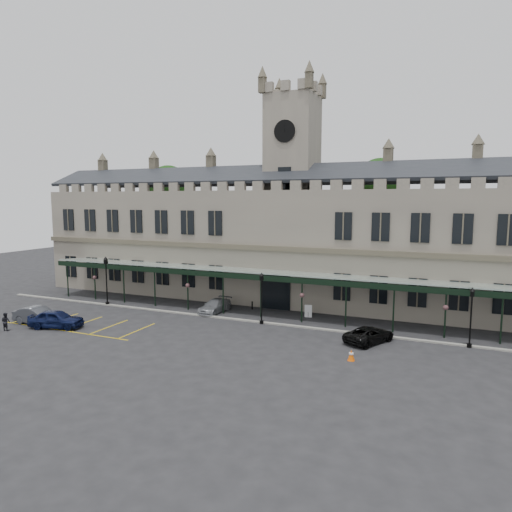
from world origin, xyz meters
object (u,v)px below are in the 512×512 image
at_px(clock_tower, 292,181).
at_px(person_b, 6,322).
at_px(lamp_post_mid, 262,294).
at_px(car_van, 369,334).
at_px(car_taxi, 215,306).
at_px(station_building, 291,242).
at_px(traffic_cone, 351,355).
at_px(car_left_b, 38,316).
at_px(sign_board, 308,311).
at_px(lamp_post_left, 106,276).
at_px(lamp_post_right, 471,312).
at_px(car_left_a, 56,319).

distance_m(clock_tower, person_b, 30.66).
bearing_deg(lamp_post_mid, car_van, -9.45).
bearing_deg(car_van, person_b, 44.59).
xyz_separation_m(lamp_post_mid, car_taxi, (-5.86, 2.08, -2.13)).
relative_size(station_building, traffic_cone, 77.17).
height_order(clock_tower, car_left_b, clock_tower).
height_order(lamp_post_mid, sign_board, lamp_post_mid).
distance_m(clock_tower, car_taxi, 16.00).
distance_m(lamp_post_left, sign_board, 21.39).
bearing_deg(car_van, lamp_post_right, -139.10).
height_order(clock_tower, lamp_post_mid, clock_tower).
distance_m(clock_tower, car_left_a, 27.16).
relative_size(traffic_cone, car_taxi, 0.18).
height_order(traffic_cone, sign_board, sign_board).
height_order(sign_board, car_left_b, car_left_b).
height_order(lamp_post_right, car_left_a, lamp_post_right).
relative_size(lamp_post_right, car_van, 1.03).
height_order(traffic_cone, car_taxi, car_taxi).
bearing_deg(car_van, lamp_post_mid, 18.04).
relative_size(clock_tower, lamp_post_mid, 5.33).
relative_size(sign_board, car_van, 0.26).
height_order(lamp_post_mid, car_taxi, lamp_post_mid).
distance_m(car_taxi, car_van, 16.06).
bearing_deg(station_building, sign_board, -59.28).
bearing_deg(person_b, lamp_post_mid, -155.64).
height_order(lamp_post_left, car_taxi, lamp_post_left).
bearing_deg(traffic_cone, person_b, -171.46).
relative_size(station_building, lamp_post_left, 11.59).
bearing_deg(car_left_a, lamp_post_right, -92.35).
height_order(lamp_post_left, car_van, lamp_post_left).
height_order(lamp_post_right, sign_board, lamp_post_right).
bearing_deg(clock_tower, car_taxi, -119.96).
xyz_separation_m(car_left_a, car_taxi, (10.00, 10.32, -0.16)).
xyz_separation_m(lamp_post_left, car_van, (27.53, -1.95, -2.44)).
relative_size(station_building, lamp_post_mid, 12.89).
distance_m(clock_tower, sign_board, 14.87).
relative_size(station_building, car_left_b, 12.89).
xyz_separation_m(lamp_post_right, person_b, (-36.08, -10.60, -1.96)).
height_order(clock_tower, lamp_post_right, clock_tower).
bearing_deg(lamp_post_left, sign_board, 9.54).
relative_size(traffic_cone, car_van, 0.17).
height_order(clock_tower, car_left_a, clock_tower).
relative_size(car_taxi, car_van, 0.97).
height_order(car_left_a, car_van, car_left_a).
xyz_separation_m(car_left_a, car_van, (25.63, 6.62, -0.16)).
bearing_deg(lamp_post_right, traffic_cone, -140.23).
distance_m(station_building, lamp_post_mid, 11.33).
height_order(lamp_post_right, traffic_cone, lamp_post_right).
xyz_separation_m(lamp_post_left, car_taxi, (11.90, 1.75, -2.44)).
distance_m(lamp_post_right, car_taxi, 22.96).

